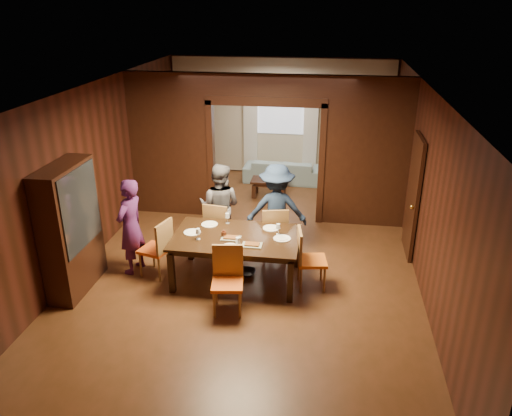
% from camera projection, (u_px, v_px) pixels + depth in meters
% --- Properties ---
extents(floor, '(9.00, 9.00, 0.00)m').
position_uv_depth(floor, '(253.00, 253.00, 8.86)').
color(floor, '#4A2C14').
rests_on(floor, ground).
extents(ceiling, '(5.50, 9.00, 0.02)m').
position_uv_depth(ceiling, '(253.00, 88.00, 7.73)').
color(ceiling, silver).
rests_on(ceiling, room_walls).
extents(room_walls, '(5.52, 9.01, 2.90)m').
position_uv_depth(room_walls, '(268.00, 143.00, 9.99)').
color(room_walls, black).
rests_on(room_walls, floor).
extents(person_purple, '(0.51, 0.66, 1.60)m').
position_uv_depth(person_purple, '(131.00, 227.00, 8.01)').
color(person_purple, '#4B1B51').
rests_on(person_purple, floor).
extents(person_grey, '(0.82, 0.67, 1.58)m').
position_uv_depth(person_grey, '(220.00, 207.00, 8.79)').
color(person_grey, '#5E5C64').
rests_on(person_grey, floor).
extents(person_navy, '(1.12, 0.73, 1.64)m').
position_uv_depth(person_navy, '(277.00, 210.00, 8.59)').
color(person_navy, '#1B2A45').
rests_on(person_navy, floor).
extents(sofa, '(1.92, 0.81, 0.55)m').
position_uv_depth(sofa, '(283.00, 170.00, 12.24)').
color(sofa, '#8AABB5').
rests_on(sofa, floor).
extents(serving_bowl, '(0.31, 0.31, 0.08)m').
position_uv_depth(serving_bowl, '(246.00, 231.00, 7.86)').
color(serving_bowl, black).
rests_on(serving_bowl, dining_table).
extents(dining_table, '(1.97, 1.22, 0.76)m').
position_uv_depth(dining_table, '(236.00, 258.00, 7.92)').
color(dining_table, black).
rests_on(dining_table, floor).
extents(coffee_table, '(0.80, 0.50, 0.40)m').
position_uv_depth(coffee_table, '(269.00, 188.00, 11.34)').
color(coffee_table, black).
rests_on(coffee_table, floor).
extents(chair_left, '(0.54, 0.54, 0.97)m').
position_uv_depth(chair_left, '(155.00, 248.00, 8.02)').
color(chair_left, '#D74D14').
rests_on(chair_left, floor).
extents(chair_right, '(0.50, 0.50, 0.97)m').
position_uv_depth(chair_right, '(312.00, 259.00, 7.67)').
color(chair_right, orange).
rests_on(chair_right, floor).
extents(chair_far_l, '(0.50, 0.50, 0.97)m').
position_uv_depth(chair_far_l, '(220.00, 227.00, 8.74)').
color(chair_far_l, red).
rests_on(chair_far_l, floor).
extents(chair_far_r, '(0.53, 0.53, 0.97)m').
position_uv_depth(chair_far_r, '(274.00, 232.00, 8.56)').
color(chair_far_r, '#CB4113').
rests_on(chair_far_r, floor).
extents(chair_near, '(0.50, 0.50, 0.97)m').
position_uv_depth(chair_near, '(227.00, 282.00, 7.05)').
color(chair_near, '#DB5614').
rests_on(chair_near, floor).
extents(hutch, '(0.40, 1.20, 2.00)m').
position_uv_depth(hutch, '(71.00, 229.00, 7.45)').
color(hutch, black).
rests_on(hutch, floor).
extents(door_right, '(0.06, 0.90, 2.10)m').
position_uv_depth(door_right, '(413.00, 197.00, 8.53)').
color(door_right, black).
rests_on(door_right, floor).
extents(window_far, '(1.20, 0.03, 1.30)m').
position_uv_depth(window_far, '(281.00, 108.00, 12.24)').
color(window_far, silver).
rests_on(window_far, back_wall).
extents(curtain_left, '(0.35, 0.06, 2.40)m').
position_uv_depth(curtain_left, '(251.00, 125.00, 12.48)').
color(curtain_left, white).
rests_on(curtain_left, back_wall).
extents(curtain_right, '(0.35, 0.06, 2.40)m').
position_uv_depth(curtain_right, '(311.00, 127.00, 12.28)').
color(curtain_right, white).
rests_on(curtain_right, back_wall).
extents(plate_left, '(0.27, 0.27, 0.01)m').
position_uv_depth(plate_left, '(192.00, 232.00, 7.89)').
color(plate_left, white).
rests_on(plate_left, dining_table).
extents(plate_far_l, '(0.27, 0.27, 0.01)m').
position_uv_depth(plate_far_l, '(210.00, 224.00, 8.17)').
color(plate_far_l, white).
rests_on(plate_far_l, dining_table).
extents(plate_far_r, '(0.27, 0.27, 0.01)m').
position_uv_depth(plate_far_r, '(271.00, 228.00, 8.03)').
color(plate_far_r, white).
rests_on(plate_far_r, dining_table).
extents(plate_right, '(0.27, 0.27, 0.01)m').
position_uv_depth(plate_right, '(282.00, 238.00, 7.69)').
color(plate_right, silver).
rests_on(plate_right, dining_table).
extents(plate_near, '(0.27, 0.27, 0.01)m').
position_uv_depth(plate_near, '(230.00, 247.00, 7.42)').
color(plate_near, silver).
rests_on(plate_near, dining_table).
extents(platter_a, '(0.30, 0.20, 0.04)m').
position_uv_depth(platter_a, '(231.00, 238.00, 7.68)').
color(platter_a, gray).
rests_on(platter_a, dining_table).
extents(platter_b, '(0.30, 0.20, 0.04)m').
position_uv_depth(platter_b, '(252.00, 245.00, 7.47)').
color(platter_b, gray).
rests_on(platter_b, dining_table).
extents(wineglass_left, '(0.08, 0.08, 0.18)m').
position_uv_depth(wineglass_left, '(198.00, 234.00, 7.64)').
color(wineglass_left, silver).
rests_on(wineglass_left, dining_table).
extents(wineglass_far, '(0.08, 0.08, 0.18)m').
position_uv_depth(wineglass_far, '(227.00, 218.00, 8.19)').
color(wineglass_far, white).
rests_on(wineglass_far, dining_table).
extents(wineglass_right, '(0.08, 0.08, 0.18)m').
position_uv_depth(wineglass_right, '(278.00, 229.00, 7.80)').
color(wineglass_right, silver).
rests_on(wineglass_right, dining_table).
extents(tumbler, '(0.07, 0.07, 0.14)m').
position_uv_depth(tumbler, '(238.00, 242.00, 7.44)').
color(tumbler, white).
rests_on(tumbler, dining_table).
extents(condiment_jar, '(0.08, 0.08, 0.11)m').
position_uv_depth(condiment_jar, '(224.00, 234.00, 7.74)').
color(condiment_jar, '#481F10').
rests_on(condiment_jar, dining_table).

